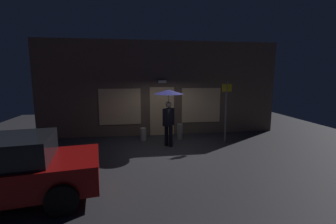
% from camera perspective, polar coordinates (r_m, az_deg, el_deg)
% --- Properties ---
extents(ground_plane, '(18.00, 18.00, 0.00)m').
position_cam_1_polar(ground_plane, '(8.67, 0.27, -9.26)').
color(ground_plane, '#2D2D33').
extents(building_facade, '(10.87, 0.48, 4.25)m').
position_cam_1_polar(building_facade, '(10.58, -1.63, 5.68)').
color(building_facade, brown).
rests_on(building_facade, ground).
extents(person_with_umbrella, '(1.14, 1.14, 2.20)m').
position_cam_1_polar(person_with_umbrella, '(8.73, 0.15, 2.29)').
color(person_with_umbrella, black).
rests_on(person_with_umbrella, ground).
extents(street_sign_post, '(0.40, 0.07, 2.48)m').
position_cam_1_polar(street_sign_post, '(9.60, 14.13, 0.88)').
color(street_sign_post, '#595B60').
rests_on(street_sign_post, ground).
extents(sidewalk_bollard, '(0.26, 0.26, 0.53)m').
position_cam_1_polar(sidewalk_bollard, '(9.85, -6.14, -5.46)').
color(sidewalk_bollard, '#B2A899').
rests_on(sidewalk_bollard, ground).
extents(sidewalk_bollard_2, '(0.24, 0.24, 0.67)m').
position_cam_1_polar(sidewalk_bollard_2, '(9.97, 2.93, -4.84)').
color(sidewalk_bollard_2, '#9E998E').
rests_on(sidewalk_bollard_2, ground).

